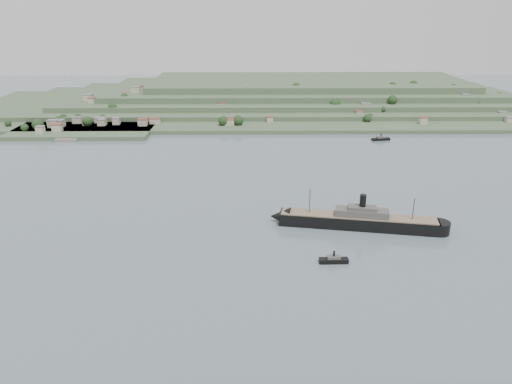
{
  "coord_description": "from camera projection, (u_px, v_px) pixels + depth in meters",
  "views": [
    {
      "loc": [
        -16.78,
        -291.26,
        132.1
      ],
      "look_at": [
        -13.51,
        30.0,
        10.02
      ],
      "focal_mm": 35.0,
      "sensor_mm": 36.0,
      "label": 1
    }
  ],
  "objects": [
    {
      "name": "ground",
      "position": [
        278.0,
        223.0,
        319.34
      ],
      "size": [
        1400.0,
        1400.0,
        0.0
      ],
      "primitive_type": "plane",
      "color": "slate",
      "rests_on": "ground"
    },
    {
      "name": "far_peninsula",
      "position": [
        284.0,
        97.0,
        682.82
      ],
      "size": [
        760.0,
        309.0,
        30.0
      ],
      "color": "#3F5337",
      "rests_on": "ground"
    },
    {
      "name": "steamship",
      "position": [
        354.0,
        220.0,
        311.85
      ],
      "size": [
        110.21,
        31.49,
        26.59
      ],
      "color": "black",
      "rests_on": "ground"
    },
    {
      "name": "tugboat",
      "position": [
        334.0,
        260.0,
        270.12
      ],
      "size": [
        15.91,
        4.53,
        7.12
      ],
      "color": "black",
      "rests_on": "ground"
    },
    {
      "name": "ferry_east",
      "position": [
        381.0,
        139.0,
        511.02
      ],
      "size": [
        19.38,
        8.68,
        7.02
      ],
      "color": "black",
      "rests_on": "ground"
    }
  ]
}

